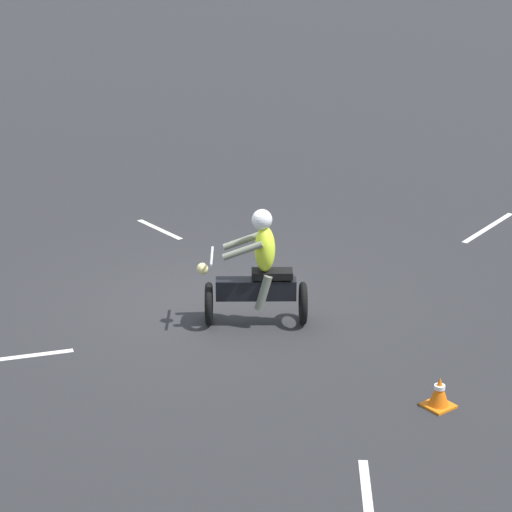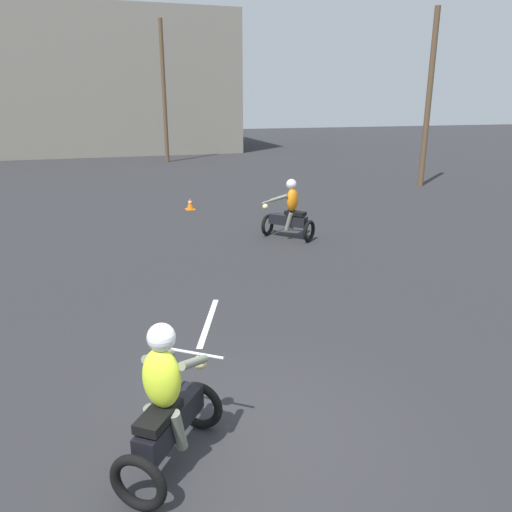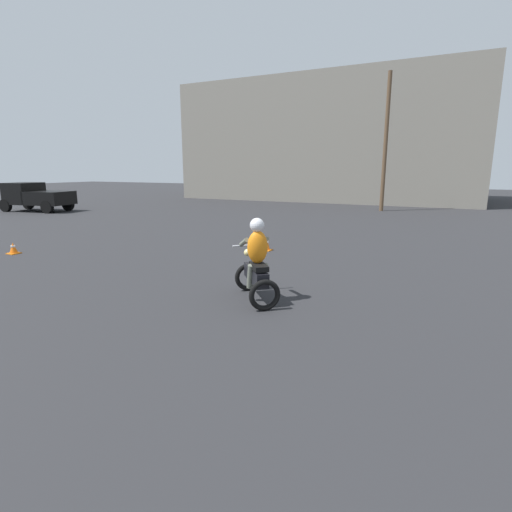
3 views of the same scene
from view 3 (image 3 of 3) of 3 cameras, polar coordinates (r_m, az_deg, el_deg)
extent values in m
torus|color=black|center=(8.57, -1.07, -3.01)|extent=(0.52, 0.47, 0.60)
torus|color=black|center=(7.37, 1.25, -5.62)|extent=(0.52, 0.47, 0.60)
cube|color=black|center=(7.91, 0.00, -2.69)|extent=(0.90, 0.99, 0.28)
cube|color=black|center=(7.64, 0.41, -1.51)|extent=(0.56, 0.59, 0.10)
cylinder|color=silver|center=(8.37, -1.01, 1.52)|extent=(0.55, 0.49, 0.04)
sphere|color=#F2E08C|center=(8.53, -1.21, 0.50)|extent=(0.23, 0.23, 0.16)
ellipsoid|color=orange|center=(7.66, 0.22, 1.27)|extent=(0.49, 0.47, 0.64)
cylinder|color=slate|center=(7.99, 1.07, 2.10)|extent=(0.43, 0.47, 0.27)
cylinder|color=slate|center=(7.89, -1.73, 1.97)|extent=(0.43, 0.47, 0.27)
cylinder|color=slate|center=(7.85, 1.17, -2.81)|extent=(0.25, 0.26, 0.51)
cylinder|color=slate|center=(7.78, -0.82, -2.94)|extent=(0.25, 0.26, 0.51)
sphere|color=silver|center=(7.63, 0.15, 4.43)|extent=(0.39, 0.39, 0.28)
cylinder|color=black|center=(29.92, -29.76, 6.56)|extent=(0.79, 0.38, 0.76)
cylinder|color=black|center=(28.77, -32.17, 6.12)|extent=(0.79, 0.38, 0.76)
cylinder|color=black|center=(27.78, -25.26, 6.68)|extent=(0.79, 0.38, 0.76)
cylinder|color=black|center=(26.54, -27.68, 6.24)|extent=(0.79, 0.38, 0.76)
cube|color=black|center=(27.50, -27.39, 7.38)|extent=(2.70, 2.30, 0.80)
cube|color=black|center=(28.82, -30.21, 7.75)|extent=(1.92, 2.16, 1.30)
cube|color=black|center=(29.28, -31.17, 8.39)|extent=(0.42, 1.69, 0.56)
cube|color=orange|center=(12.83, 1.49, 0.87)|extent=(0.32, 0.32, 0.03)
cone|color=orange|center=(12.79, 1.50, 1.77)|extent=(0.24, 0.24, 0.38)
cylinder|color=white|center=(12.78, 1.50, 2.02)|extent=(0.13, 0.13, 0.05)
cube|color=orange|center=(14.43, -31.30, 0.34)|extent=(0.32, 0.32, 0.03)
cone|color=orange|center=(14.40, -31.37, 1.01)|extent=(0.24, 0.24, 0.32)
cylinder|color=white|center=(14.39, -31.39, 1.20)|extent=(0.13, 0.13, 0.05)
cylinder|color=brown|center=(26.10, 18.02, 15.07)|extent=(0.24, 0.24, 8.13)
cube|color=gray|center=(36.47, 10.91, 15.62)|extent=(23.69, 11.24, 9.53)
camera|label=1|loc=(19.24, -45.74, 18.20)|focal=70.00mm
camera|label=2|loc=(10.07, -99.01, 4.54)|focal=35.00mm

